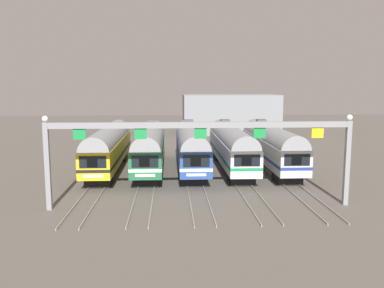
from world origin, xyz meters
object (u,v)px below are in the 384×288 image
at_px(commuter_train_blue, 191,145).
at_px(catenary_gantry, 200,138).
at_px(commuter_train_yellow, 109,146).
at_px(commuter_train_white, 231,145).
at_px(commuter_train_silver, 271,145).
at_px(commuter_train_green, 150,146).

xyz_separation_m(commuter_train_blue, catenary_gantry, (0.00, -13.50, 2.59)).
xyz_separation_m(commuter_train_yellow, commuter_train_white, (13.19, 0.00, 0.00)).
bearing_deg(commuter_train_silver, commuter_train_yellow, -179.99).
xyz_separation_m(commuter_train_green, catenary_gantry, (4.40, -13.50, 2.59)).
bearing_deg(catenary_gantry, commuter_train_silver, 56.91).
xyz_separation_m(commuter_train_white, catenary_gantry, (-4.40, -13.50, 2.59)).
bearing_deg(commuter_train_blue, commuter_train_white, 0.00).
height_order(commuter_train_yellow, commuter_train_blue, commuter_train_blue).
relative_size(commuter_train_yellow, catenary_gantry, 0.79).
distance_m(commuter_train_white, catenary_gantry, 14.43).
height_order(commuter_train_blue, commuter_train_white, same).
bearing_deg(commuter_train_white, commuter_train_yellow, -179.98).
bearing_deg(commuter_train_yellow, commuter_train_blue, 0.03).
distance_m(commuter_train_yellow, commuter_train_silver, 17.59).
relative_size(commuter_train_white, catenary_gantry, 0.79).
distance_m(commuter_train_blue, commuter_train_silver, 8.80).
bearing_deg(commuter_train_blue, catenary_gantry, -90.00).
bearing_deg(commuter_train_green, catenary_gantry, -71.95).
bearing_deg(commuter_train_white, catenary_gantry, -108.05).
bearing_deg(commuter_train_blue, commuter_train_yellow, -179.97).
bearing_deg(commuter_train_green, commuter_train_silver, 0.00).
xyz_separation_m(commuter_train_green, commuter_train_white, (8.80, 0.00, 0.00)).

